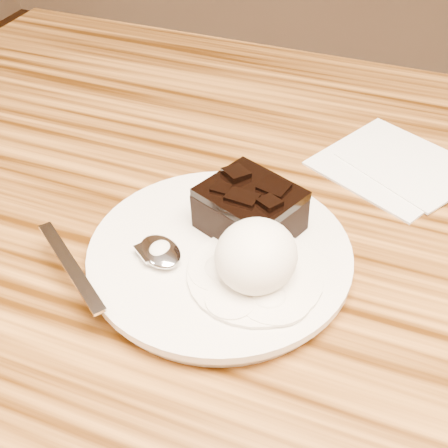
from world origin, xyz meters
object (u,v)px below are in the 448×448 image
(spoon, at_px, (160,253))
(napkin, at_px, (392,164))
(ice_cream_scoop, at_px, (256,256))
(dining_table, at_px, (291,446))
(plate, at_px, (220,257))
(brownie, at_px, (250,212))

(spoon, distance_m, napkin, 0.29)
(ice_cream_scoop, distance_m, napkin, 0.25)
(ice_cream_scoop, xyz_separation_m, spoon, (-0.08, -0.01, -0.02))
(dining_table, distance_m, spoon, 0.43)
(spoon, bearing_deg, plate, -21.71)
(dining_table, bearing_deg, ice_cream_scoop, -115.98)
(dining_table, relative_size, ice_cream_scoop, 16.86)
(brownie, distance_m, ice_cream_scoop, 0.06)
(ice_cream_scoop, bearing_deg, spoon, -174.56)
(brownie, height_order, ice_cream_scoop, ice_cream_scoop)
(napkin, bearing_deg, spoon, -124.51)
(plate, xyz_separation_m, napkin, (0.12, 0.21, -0.01))
(plate, bearing_deg, napkin, 60.29)
(plate, distance_m, napkin, 0.24)
(plate, xyz_separation_m, ice_cream_scoop, (0.04, -0.02, 0.03))
(brownie, xyz_separation_m, napkin, (0.10, 0.17, -0.03))
(napkin, bearing_deg, dining_table, -105.28)
(brownie, bearing_deg, plate, -112.29)
(dining_table, distance_m, plate, 0.40)
(brownie, distance_m, napkin, 0.21)
(brownie, height_order, spoon, brownie)
(plate, relative_size, brownie, 2.91)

